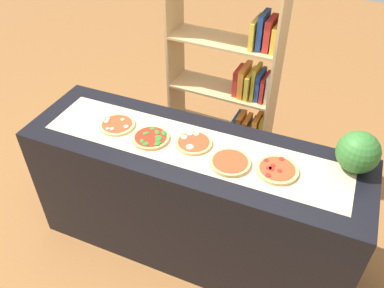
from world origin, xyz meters
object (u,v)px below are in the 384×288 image
pizza_spinach_1 (151,138)px  watermelon (358,152)px  pizza_pepperoni_4 (277,170)px  bookshelf (235,100)px  pizza_mozzarella_2 (194,143)px  pizza_plain_3 (230,162)px  pizza_mushroom_0 (117,125)px

pizza_spinach_1 → watermelon: bearing=10.5°
pizza_pepperoni_4 → bookshelf: 1.06m
pizza_mozzarella_2 → watermelon: watermelon is taller
watermelon → bookshelf: size_ratio=0.14×
watermelon → bookshelf: 1.20m
pizza_plain_3 → pizza_pepperoni_4: 0.27m
pizza_mushroom_0 → watermelon: size_ratio=0.96×
pizza_spinach_1 → pizza_mushroom_0: bearing=172.9°
bookshelf → pizza_mozzarella_2: bearing=-90.2°
pizza_pepperoni_4 → pizza_mozzarella_2: bearing=175.8°
pizza_mushroom_0 → bookshelf: 1.06m
pizza_mozzarella_2 → pizza_plain_3: bearing=-17.9°
pizza_pepperoni_4 → bookshelf: bearing=120.5°
watermelon → pizza_spinach_1: bearing=-169.5°
pizza_spinach_1 → watermelon: 1.22m
pizza_plain_3 → pizza_mushroom_0: bearing=175.9°
pizza_spinach_1 → pizza_mozzarella_2: size_ratio=1.02×
pizza_mozzarella_2 → watermelon: bearing=9.7°
pizza_plain_3 → watermelon: (0.66, 0.25, 0.11)m
pizza_spinach_1 → bookshelf: bearing=73.8°
pizza_pepperoni_4 → watermelon: watermelon is taller
pizza_plain_3 → bookshelf: bookshelf is taller
pizza_mushroom_0 → pizza_pepperoni_4: bearing=-0.6°
pizza_spinach_1 → watermelon: size_ratio=0.97×
pizza_mozzarella_2 → bookshelf: size_ratio=0.14×
pizza_mozzarella_2 → pizza_plain_3: same height
pizza_spinach_1 → pizza_plain_3: size_ratio=0.99×
pizza_spinach_1 → bookshelf: 0.98m
watermelon → pizza_plain_3: bearing=-159.7°
pizza_plain_3 → watermelon: size_ratio=0.99×
pizza_spinach_1 → bookshelf: size_ratio=0.14×
pizza_mushroom_0 → pizza_plain_3: (0.80, -0.06, 0.00)m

